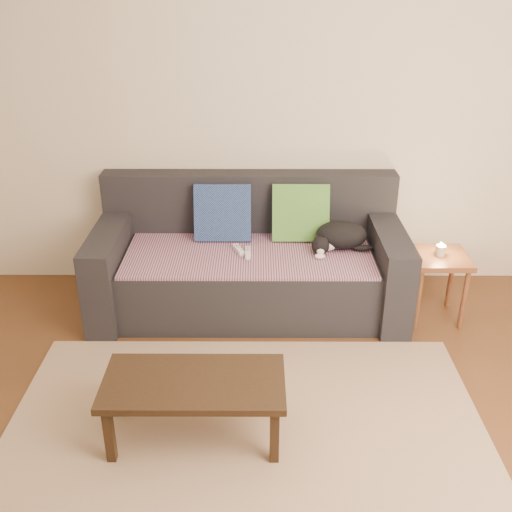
# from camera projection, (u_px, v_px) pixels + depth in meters

# --- Properties ---
(ground) EXTENTS (4.50, 4.50, 0.00)m
(ground) POSITION_uv_depth(u_px,v_px,m) (245.00, 465.00, 2.90)
(ground) COLOR brown
(ground) RESTS_ON ground
(back_wall) EXTENTS (4.50, 0.04, 2.60)m
(back_wall) POSITION_uv_depth(u_px,v_px,m) (249.00, 109.00, 4.14)
(back_wall) COLOR beige
(back_wall) RESTS_ON ground
(sofa) EXTENTS (2.10, 0.94, 0.87)m
(sofa) POSITION_uv_depth(u_px,v_px,m) (249.00, 264.00, 4.18)
(sofa) COLOR #232328
(sofa) RESTS_ON ground
(throw_blanket) EXTENTS (1.66, 0.74, 0.02)m
(throw_blanket) POSITION_uv_depth(u_px,v_px,m) (249.00, 254.00, 4.05)
(throw_blanket) COLOR #3E2647
(throw_blanket) RESTS_ON sofa
(cushion_navy) EXTENTS (0.40, 0.20, 0.41)m
(cushion_navy) POSITION_uv_depth(u_px,v_px,m) (223.00, 213.00, 4.20)
(cushion_navy) COLOR #121D50
(cushion_navy) RESTS_ON throw_blanket
(cushion_green) EXTENTS (0.40, 0.21, 0.41)m
(cushion_green) POSITION_uv_depth(u_px,v_px,m) (300.00, 213.00, 4.19)
(cushion_green) COLOR #0E5C42
(cushion_green) RESTS_ON throw_blanket
(cat) EXTENTS (0.42, 0.33, 0.19)m
(cat) POSITION_uv_depth(u_px,v_px,m) (340.00, 236.00, 4.07)
(cat) COLOR black
(cat) RESTS_ON throw_blanket
(wii_remote_a) EXTENTS (0.09, 0.15, 0.03)m
(wii_remote_a) POSITION_uv_depth(u_px,v_px,m) (238.00, 250.00, 4.05)
(wii_remote_a) COLOR white
(wii_remote_a) RESTS_ON throw_blanket
(wii_remote_b) EXTENTS (0.04, 0.15, 0.03)m
(wii_remote_b) POSITION_uv_depth(u_px,v_px,m) (248.00, 253.00, 4.01)
(wii_remote_b) COLOR white
(wii_remote_b) RESTS_ON throw_blanket
(side_table) EXTENTS (0.37, 0.37, 0.47)m
(side_table) POSITION_uv_depth(u_px,v_px,m) (438.00, 266.00, 3.98)
(side_table) COLOR brown
(side_table) RESTS_ON ground
(candle) EXTENTS (0.06, 0.06, 0.09)m
(candle) POSITION_uv_depth(u_px,v_px,m) (441.00, 250.00, 3.93)
(candle) COLOR beige
(candle) RESTS_ON side_table
(rug) EXTENTS (2.50, 1.80, 0.01)m
(rug) POSITION_uv_depth(u_px,v_px,m) (245.00, 442.00, 3.03)
(rug) COLOR tan
(rug) RESTS_ON ground
(coffee_table) EXTENTS (0.89, 0.45, 0.36)m
(coffee_table) POSITION_uv_depth(u_px,v_px,m) (194.00, 388.00, 2.94)
(coffee_table) COLOR black
(coffee_table) RESTS_ON rug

